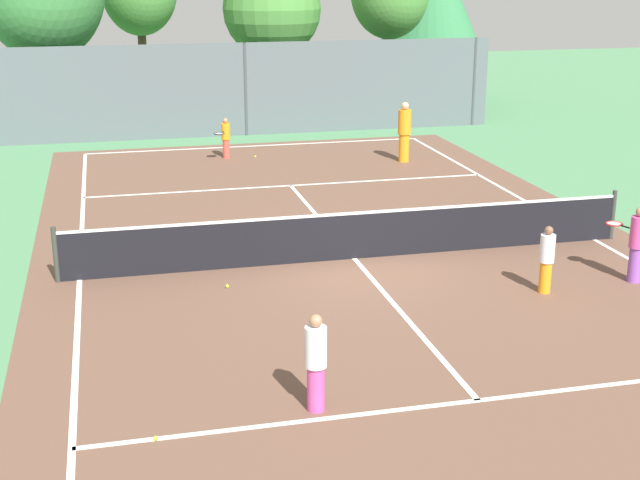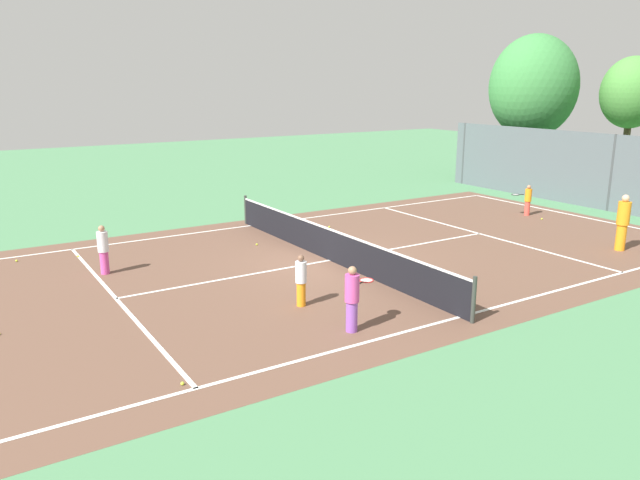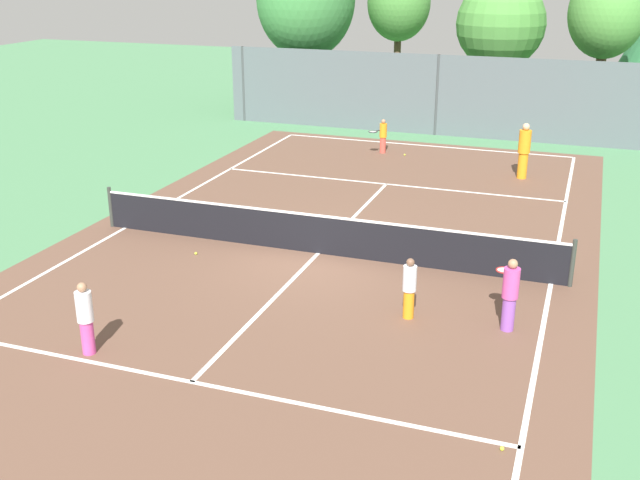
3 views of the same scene
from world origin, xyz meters
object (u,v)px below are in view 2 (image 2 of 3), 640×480
at_px(tennis_ball_2, 182,384).
at_px(tennis_ball_5, 542,219).
at_px(tennis_ball_0, 257,244).
at_px(player_1, 623,222).
at_px(ball_crate, 362,253).
at_px(player_3, 301,280).
at_px(player_2, 352,298).
at_px(tennis_ball_6, 78,256).
at_px(player_4, 103,249).
at_px(tennis_ball_3, 17,261).
at_px(tennis_ball_1, 329,227).
at_px(player_0, 527,200).

xyz_separation_m(tennis_ball_2, tennis_ball_5, (-5.57, 16.78, 0.00)).
bearing_deg(tennis_ball_5, tennis_ball_0, -102.25).
xyz_separation_m(player_1, ball_crate, (-3.66, -7.63, -0.75)).
bearing_deg(player_3, player_2, 4.40).
height_order(player_1, tennis_ball_6, player_1).
xyz_separation_m(player_4, tennis_ball_6, (-2.19, -0.31, -0.69)).
bearing_deg(tennis_ball_2, tennis_ball_5, 108.38).
bearing_deg(tennis_ball_0, ball_crate, 33.35).
xyz_separation_m(player_4, tennis_ball_2, (7.51, -0.44, -0.69)).
bearing_deg(tennis_ball_2, player_1, 94.73).
distance_m(player_4, tennis_ball_6, 2.32).
xyz_separation_m(tennis_ball_3, tennis_ball_6, (0.48, 1.67, 0.00)).
bearing_deg(player_4, tennis_ball_5, 83.25).
bearing_deg(tennis_ball_5, player_4, -96.75).
bearing_deg(tennis_ball_1, tennis_ball_2, -45.04).
height_order(player_0, player_4, player_4).
relative_size(player_1, tennis_ball_2, 27.60).
bearing_deg(tennis_ball_1, player_2, -30.06).
xyz_separation_m(tennis_ball_0, tennis_ball_5, (2.45, 11.31, 0.00)).
height_order(player_2, tennis_ball_3, player_2).
bearing_deg(tennis_ball_0, player_0, 82.22).
height_order(player_2, player_3, player_2).
distance_m(player_2, tennis_ball_0, 7.80).
relative_size(player_2, tennis_ball_3, 22.43).
distance_m(tennis_ball_3, tennis_ball_5, 18.90).
height_order(player_4, ball_crate, player_4).
distance_m(tennis_ball_0, tennis_ball_1, 3.54).
bearing_deg(tennis_ball_0, tennis_ball_2, -34.26).
bearing_deg(tennis_ball_6, player_0, 79.11).
height_order(player_2, ball_crate, player_2).
bearing_deg(player_0, player_3, -72.50).
bearing_deg(tennis_ball_1, tennis_ball_0, -75.89).
bearing_deg(player_0, tennis_ball_5, -9.12).
height_order(tennis_ball_1, tennis_ball_5, same).
xyz_separation_m(player_1, tennis_ball_6, (-8.44, -15.02, -0.90)).
xyz_separation_m(player_3, tennis_ball_2, (2.34, -3.84, -0.62)).
bearing_deg(ball_crate, tennis_ball_5, 94.10).
bearing_deg(tennis_ball_3, player_3, 34.55).
height_order(player_2, tennis_ball_6, player_2).
relative_size(ball_crate, tennis_ball_6, 6.45).
xyz_separation_m(ball_crate, tennis_ball_0, (-3.12, -2.05, -0.15)).
xyz_separation_m(player_0, player_1, (5.21, -1.77, 0.28)).
bearing_deg(player_1, player_4, -113.03).
height_order(player_1, tennis_ball_1, player_1).
bearing_deg(tennis_ball_6, player_4, 8.14).
xyz_separation_m(player_1, player_2, (0.85, -11.16, -0.17)).
height_order(tennis_ball_0, tennis_ball_1, same).
bearing_deg(player_0, player_4, -93.62).
bearing_deg(tennis_ball_3, ball_crate, 59.87).
xyz_separation_m(player_4, tennis_ball_5, (1.93, 16.34, -0.69)).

